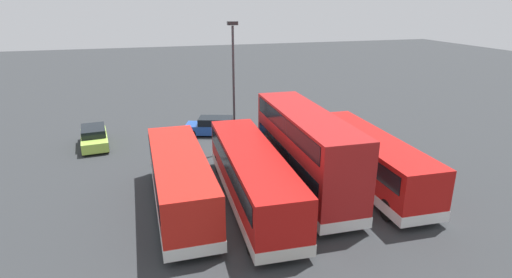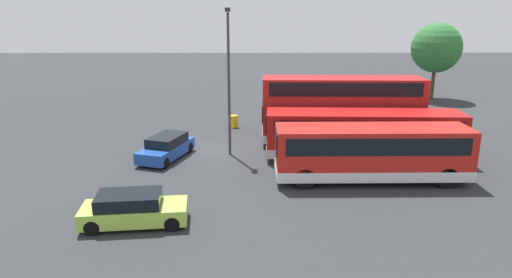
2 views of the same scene
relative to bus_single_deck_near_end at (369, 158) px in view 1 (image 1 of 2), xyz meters
The scene contains 9 objects.
ground_plane 10.63m from the bus_single_deck_near_end, 58.92° to the right, with size 140.00×140.00×0.00m, color #2D3033.
bus_single_deck_near_end is the anchor object (origin of this frame).
bus_double_decker_second 3.98m from the bus_single_deck_near_end, ahead, with size 2.85×10.74×4.55m.
bus_single_deck_third 7.17m from the bus_single_deck_near_end, ahead, with size 3.06×11.90×2.95m.
bus_single_deck_fourth 10.86m from the bus_single_deck_near_end, ahead, with size 2.66×10.22×2.95m.
car_hatchback_silver 19.67m from the bus_single_deck_near_end, 35.58° to the right, with size 2.24×4.58×1.43m.
car_small_green 13.60m from the bus_single_deck_near_end, 59.14° to the right, with size 4.71×3.09×1.43m.
lamp_post_tall 10.55m from the bus_single_deck_near_end, 51.56° to the right, with size 0.70×0.30×8.98m.
waste_bin_yellow 7.91m from the bus_single_deck_near_end, 95.24° to the right, with size 0.60×0.60×0.95m, color yellow.
Camera 1 is at (7.01, 28.29, 10.33)m, focal length 28.58 mm.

